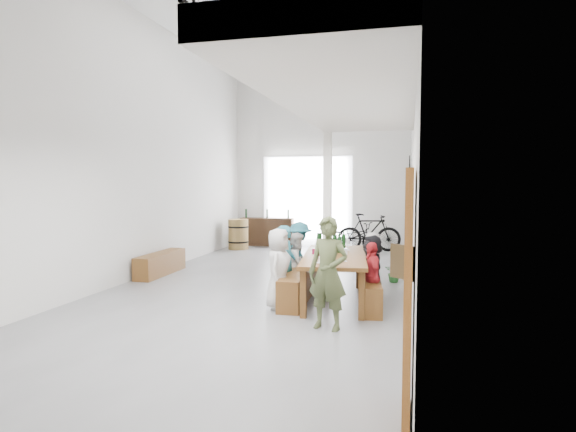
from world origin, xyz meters
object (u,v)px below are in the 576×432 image
(side_bench, at_px, (161,264))
(host_standing, at_px, (328,273))
(bench_inner, at_px, (300,284))
(serving_counter, at_px, (267,232))
(tasting_table, at_px, (335,260))
(oak_barrel, at_px, (238,234))
(bicycle_near, at_px, (354,236))

(side_bench, relative_size, host_standing, 1.10)
(bench_inner, bearing_deg, serving_counter, 108.73)
(serving_counter, bearing_deg, side_bench, -103.77)
(host_standing, bearing_deg, tasting_table, 109.72)
(side_bench, bearing_deg, oak_barrel, 86.36)
(side_bench, xyz_separation_m, host_standing, (4.15, -2.96, 0.53))
(oak_barrel, bearing_deg, serving_counter, 59.30)
(serving_counter, xyz_separation_m, host_standing, (3.29, -8.14, 0.33))
(side_bench, bearing_deg, serving_counter, 80.55)
(bicycle_near, bearing_deg, bench_inner, -164.00)
(serving_counter, xyz_separation_m, bicycle_near, (2.81, -0.52, -0.01))
(side_bench, relative_size, bicycle_near, 1.04)
(side_bench, xyz_separation_m, bicycle_near, (3.67, 4.67, 0.19))
(side_bench, distance_m, oak_barrel, 4.19)
(serving_counter, bearing_deg, tasting_table, -68.83)
(bench_inner, height_order, oak_barrel, oak_barrel)
(serving_counter, bearing_deg, bench_inner, -73.12)
(bench_inner, xyz_separation_m, host_standing, (0.75, -1.60, 0.52))
(tasting_table, relative_size, serving_counter, 1.56)
(serving_counter, relative_size, host_standing, 1.08)
(serving_counter, distance_m, bicycle_near, 2.85)
(oak_barrel, relative_size, host_standing, 0.58)
(tasting_table, distance_m, bench_inner, 0.76)
(tasting_table, xyz_separation_m, oak_barrel, (-3.74, 5.59, -0.26))
(tasting_table, distance_m, serving_counter, 7.32)
(side_bench, distance_m, host_standing, 5.12)
(oak_barrel, height_order, host_standing, host_standing)
(serving_counter, bearing_deg, host_standing, -72.33)
(side_bench, height_order, host_standing, host_standing)
(tasting_table, distance_m, oak_barrel, 6.73)
(bench_inner, relative_size, side_bench, 1.31)
(bench_inner, height_order, serving_counter, serving_counter)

